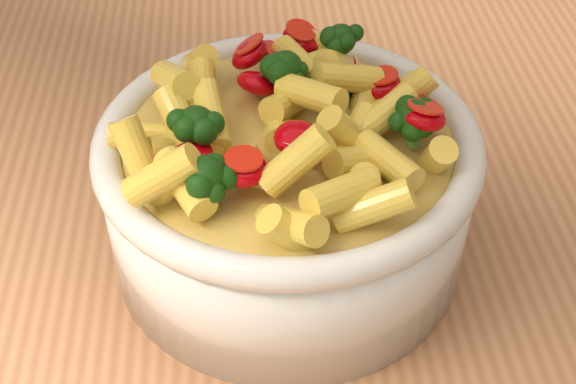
{
  "coord_description": "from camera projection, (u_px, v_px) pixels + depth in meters",
  "views": [
    {
      "loc": [
        0.09,
        -0.48,
        1.34
      ],
      "look_at": [
        0.12,
        -0.06,
        0.96
      ],
      "focal_mm": 50.0,
      "sensor_mm": 36.0,
      "label": 1
    }
  ],
  "objects": [
    {
      "name": "pasta_salad",
      "position": [
        288.0,
        110.0,
        0.53
      ],
      "size": [
        0.21,
        0.21,
        0.05
      ],
      "color": "#FFDE50",
      "rests_on": "serving_bowl"
    },
    {
      "name": "table",
      "position": [
        152.0,
        290.0,
        0.71
      ],
      "size": [
        1.2,
        0.8,
        0.9
      ],
      "color": "#BB7D50",
      "rests_on": "ground"
    },
    {
      "name": "serving_bowl",
      "position": [
        288.0,
        191.0,
        0.57
      ],
      "size": [
        0.27,
        0.27,
        0.12
      ],
      "color": "silver",
      "rests_on": "table"
    }
  ]
}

